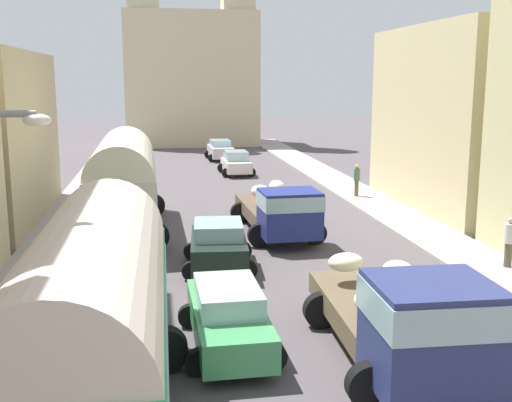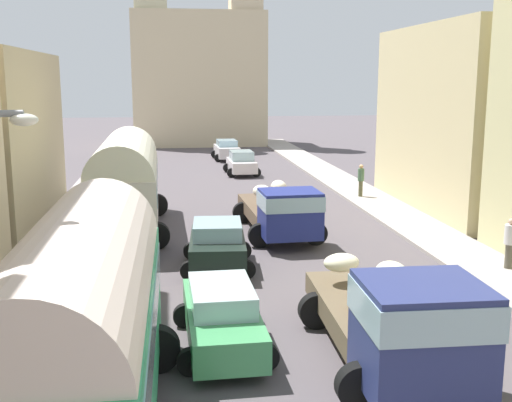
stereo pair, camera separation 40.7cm
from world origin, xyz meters
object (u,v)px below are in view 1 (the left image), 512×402
cargo_truck_0 (406,317)px  pedestrian_0 (357,179)px  car_0 (236,163)px  car_2 (228,316)px  parked_bus_0 (93,322)px  car_3 (218,245)px  pedestrian_2 (509,241)px  cargo_truck_1 (280,209)px  car_1 (220,150)px  parked_bus_1 (124,179)px

cargo_truck_0 → pedestrian_0: (5.26, 19.62, -0.28)m
car_0 → car_2: car_0 is taller
parked_bus_0 → car_3: (3.05, 9.79, -1.40)m
pedestrian_0 → pedestrian_2: size_ratio=1.02×
cargo_truck_1 → car_3: size_ratio=1.86×
car_2 → pedestrian_0: bearing=63.5°
pedestrian_0 → parked_bus_0: bearing=-118.4°
parked_bus_0 → cargo_truck_0: (6.14, 1.47, -0.87)m
parked_bus_0 → car_1: (5.99, 38.25, -1.41)m
cargo_truck_0 → cargo_truck_1: cargo_truck_0 is taller
car_2 → pedestrian_2: (9.69, 4.53, 0.24)m
parked_bus_1 → pedestrian_2: (12.56, -7.37, -1.17)m
parked_bus_0 → car_3: bearing=72.7°
cargo_truck_0 → pedestrian_2: bearing=46.8°
car_0 → car_2: size_ratio=0.86×
cargo_truck_0 → car_2: size_ratio=1.55×
parked_bus_1 → car_2: 12.32m
parked_bus_1 → pedestrian_0: bearing=25.9°
car_2 → cargo_truck_1: bearing=72.4°
cargo_truck_1 → car_0: bearing=88.7°
car_1 → pedestrian_0: (5.40, -17.16, 0.26)m
parked_bus_0 → parked_bus_1: bearing=90.8°
cargo_truck_0 → pedestrian_0: size_ratio=3.73×
car_1 → cargo_truck_1: bearing=-90.3°
car_0 → car_3: car_3 is taller
car_1 → parked_bus_1: bearing=-105.2°
cargo_truck_1 → car_2: 10.56m
cargo_truck_1 → pedestrian_2: 8.54m
car_0 → pedestrian_0: size_ratio=2.06×
car_2 → car_3: 6.24m
parked_bus_0 → cargo_truck_1: bearing=66.8°
cargo_truck_0 → car_0: size_ratio=1.81×
parked_bus_1 → pedestrian_0: parked_bus_1 is taller
car_0 → car_3: bearing=-98.8°
parked_bus_1 → car_1: bearing=74.8°
cargo_truck_0 → car_0: bearing=89.8°
parked_bus_0 → car_1: bearing=81.1°
pedestrian_0 → pedestrian_2: pedestrian_0 is taller
car_1 → parked_bus_0: bearing=-98.9°
car_2 → car_3: size_ratio=1.15×
cargo_truck_1 → car_1: cargo_truck_1 is taller
cargo_truck_1 → parked_bus_0: bearing=-113.2°
cargo_truck_1 → car_2: cargo_truck_1 is taller
car_0 → pedestrian_0: 10.69m
parked_bus_0 → car_3: 10.35m
cargo_truck_0 → car_1: (-0.14, 36.78, -0.54)m
parked_bus_1 → cargo_truck_1: (6.05, -1.84, -1.05)m
cargo_truck_0 → pedestrian_0: cargo_truck_0 is taller
parked_bus_1 → car_0: size_ratio=2.51×
car_0 → pedestrian_0: (5.17, -9.36, 0.27)m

